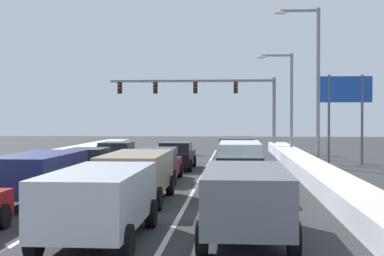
{
  "coord_description": "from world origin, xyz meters",
  "views": [
    {
      "loc": [
        3.31,
        -6.57,
        2.91
      ],
      "look_at": [
        0.38,
        31.71,
        2.15
      ],
      "focal_mm": 52.17,
      "sensor_mm": 36.0,
      "label": 1
    }
  ],
  "objects_px": {
    "sedan_gray_left_lane_third": "(88,165)",
    "street_lamp_right_near": "(380,42)",
    "roadside_sign_right": "(346,99)",
    "suv_white_right_lane_third": "(240,156)",
    "suv_tan_center_lane_second": "(137,172)",
    "street_lamp_right_mid": "(312,73)",
    "sedan_maroon_center_lane_third": "(157,164)",
    "sedan_green_left_lane_fourth": "(117,156)",
    "sedan_black_center_lane_fourth": "(176,155)",
    "suv_navy_left_lane_second": "(40,173)",
    "suv_silver_center_lane_nearest": "(100,198)",
    "suv_gray_right_lane_nearest": "(246,196)",
    "street_lamp_right_far": "(286,94)",
    "suv_charcoal_right_lane_fourth": "(237,148)",
    "sedan_green_right_lane_second": "(240,176)",
    "traffic_light_gantry": "(211,93)"
  },
  "relations": [
    {
      "from": "sedan_green_left_lane_fourth",
      "to": "street_lamp_right_mid",
      "type": "height_order",
      "value": "street_lamp_right_mid"
    },
    {
      "from": "sedan_maroon_center_lane_third",
      "to": "suv_white_right_lane_third",
      "type": "bearing_deg",
      "value": 31.07
    },
    {
      "from": "sedan_black_center_lane_fourth",
      "to": "sedan_gray_left_lane_third",
      "type": "bearing_deg",
      "value": -117.64
    },
    {
      "from": "suv_gray_right_lane_nearest",
      "to": "sedan_green_left_lane_fourth",
      "type": "relative_size",
      "value": 1.09
    },
    {
      "from": "street_lamp_right_far",
      "to": "roadside_sign_right",
      "type": "distance_m",
      "value": 6.86
    },
    {
      "from": "suv_tan_center_lane_second",
      "to": "traffic_light_gantry",
      "type": "distance_m",
      "value": 28.41
    },
    {
      "from": "suv_white_right_lane_third",
      "to": "suv_charcoal_right_lane_fourth",
      "type": "height_order",
      "value": "same"
    },
    {
      "from": "suv_gray_right_lane_nearest",
      "to": "sedan_maroon_center_lane_third",
      "type": "relative_size",
      "value": 1.09
    },
    {
      "from": "sedan_green_left_lane_fourth",
      "to": "suv_charcoal_right_lane_fourth",
      "type": "bearing_deg",
      "value": 26.29
    },
    {
      "from": "street_lamp_right_near",
      "to": "street_lamp_right_mid",
      "type": "xyz_separation_m",
      "value": [
        0.27,
        16.15,
        0.35
      ]
    },
    {
      "from": "sedan_black_center_lane_fourth",
      "to": "suv_white_right_lane_third",
      "type": "bearing_deg",
      "value": -45.01
    },
    {
      "from": "sedan_gray_left_lane_third",
      "to": "street_lamp_right_near",
      "type": "xyz_separation_m",
      "value": [
        10.79,
        -7.82,
        4.33
      ]
    },
    {
      "from": "street_lamp_right_near",
      "to": "roadside_sign_right",
      "type": "relative_size",
      "value": 1.56
    },
    {
      "from": "suv_white_right_lane_third",
      "to": "sedan_green_left_lane_fourth",
      "type": "distance_m",
      "value": 7.51
    },
    {
      "from": "street_lamp_right_mid",
      "to": "street_lamp_right_near",
      "type": "bearing_deg",
      "value": -90.95
    },
    {
      "from": "suv_navy_left_lane_second",
      "to": "suv_gray_right_lane_nearest",
      "type": "bearing_deg",
      "value": -35.94
    },
    {
      "from": "suv_white_right_lane_third",
      "to": "suv_tan_center_lane_second",
      "type": "bearing_deg",
      "value": -113.06
    },
    {
      "from": "sedan_black_center_lane_fourth",
      "to": "street_lamp_right_far",
      "type": "relative_size",
      "value": 0.6
    },
    {
      "from": "suv_tan_center_lane_second",
      "to": "street_lamp_right_near",
      "type": "height_order",
      "value": "street_lamp_right_near"
    },
    {
      "from": "sedan_green_right_lane_second",
      "to": "street_lamp_right_mid",
      "type": "relative_size",
      "value": 0.49
    },
    {
      "from": "suv_charcoal_right_lane_fourth",
      "to": "street_lamp_right_far",
      "type": "distance_m",
      "value": 8.73
    },
    {
      "from": "sedan_black_center_lane_fourth",
      "to": "suv_navy_left_lane_second",
      "type": "distance_m",
      "value": 12.98
    },
    {
      "from": "suv_silver_center_lane_nearest",
      "to": "suv_tan_center_lane_second",
      "type": "bearing_deg",
      "value": 91.89
    },
    {
      "from": "suv_charcoal_right_lane_fourth",
      "to": "street_lamp_right_near",
      "type": "relative_size",
      "value": 0.57
    },
    {
      "from": "suv_tan_center_lane_second",
      "to": "sedan_black_center_lane_fourth",
      "type": "distance_m",
      "value": 11.98
    },
    {
      "from": "street_lamp_right_far",
      "to": "sedan_green_right_lane_second",
      "type": "bearing_deg",
      "value": -99.69
    },
    {
      "from": "suv_tan_center_lane_second",
      "to": "sedan_black_center_lane_fourth",
      "type": "xyz_separation_m",
      "value": [
        0.1,
        11.98,
        -0.25
      ]
    },
    {
      "from": "suv_silver_center_lane_nearest",
      "to": "suv_navy_left_lane_second",
      "type": "height_order",
      "value": "same"
    },
    {
      "from": "suv_tan_center_lane_second",
      "to": "suv_navy_left_lane_second",
      "type": "xyz_separation_m",
      "value": [
        -3.19,
        -0.58,
        0.0
      ]
    },
    {
      "from": "suv_navy_left_lane_second",
      "to": "suv_tan_center_lane_second",
      "type": "bearing_deg",
      "value": 10.28
    },
    {
      "from": "suv_tan_center_lane_second",
      "to": "sedan_maroon_center_lane_third",
      "type": "distance_m",
      "value": 6.21
    },
    {
      "from": "suv_white_right_lane_third",
      "to": "sedan_maroon_center_lane_third",
      "type": "relative_size",
      "value": 1.09
    },
    {
      "from": "suv_silver_center_lane_nearest",
      "to": "suv_white_right_lane_third",
      "type": "bearing_deg",
      "value": 76.79
    },
    {
      "from": "suv_silver_center_lane_nearest",
      "to": "sedan_green_left_lane_fourth",
      "type": "relative_size",
      "value": 1.09
    },
    {
      "from": "street_lamp_right_mid",
      "to": "roadside_sign_right",
      "type": "bearing_deg",
      "value": 40.64
    },
    {
      "from": "sedan_black_center_lane_fourth",
      "to": "sedan_gray_left_lane_third",
      "type": "relative_size",
      "value": 1.0
    },
    {
      "from": "sedan_green_left_lane_fourth",
      "to": "street_lamp_right_near",
      "type": "relative_size",
      "value": 0.53
    },
    {
      "from": "sedan_gray_left_lane_third",
      "to": "street_lamp_right_near",
      "type": "bearing_deg",
      "value": -35.92
    },
    {
      "from": "suv_silver_center_lane_nearest",
      "to": "roadside_sign_right",
      "type": "bearing_deg",
      "value": 65.71
    },
    {
      "from": "street_lamp_right_mid",
      "to": "roadside_sign_right",
      "type": "distance_m",
      "value": 3.32
    },
    {
      "from": "suv_charcoal_right_lane_fourth",
      "to": "street_lamp_right_near",
      "type": "height_order",
      "value": "street_lamp_right_near"
    },
    {
      "from": "suv_navy_left_lane_second",
      "to": "suv_silver_center_lane_nearest",
      "type": "bearing_deg",
      "value": -58.22
    },
    {
      "from": "sedan_gray_left_lane_third",
      "to": "roadside_sign_right",
      "type": "bearing_deg",
      "value": 37.65
    },
    {
      "from": "suv_silver_center_lane_nearest",
      "to": "street_lamp_right_near",
      "type": "relative_size",
      "value": 0.57
    },
    {
      "from": "sedan_gray_left_lane_third",
      "to": "street_lamp_right_near",
      "type": "relative_size",
      "value": 0.53
    },
    {
      "from": "street_lamp_right_near",
      "to": "street_lamp_right_mid",
      "type": "relative_size",
      "value": 0.93
    },
    {
      "from": "street_lamp_right_far",
      "to": "suv_charcoal_right_lane_fourth",
      "type": "bearing_deg",
      "value": -116.93
    },
    {
      "from": "sedan_maroon_center_lane_third",
      "to": "street_lamp_right_far",
      "type": "relative_size",
      "value": 0.6
    },
    {
      "from": "suv_charcoal_right_lane_fourth",
      "to": "suv_tan_center_lane_second",
      "type": "distance_m",
      "value": 15.35
    },
    {
      "from": "sedan_green_left_lane_fourth",
      "to": "roadside_sign_right",
      "type": "bearing_deg",
      "value": 17.81
    }
  ]
}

